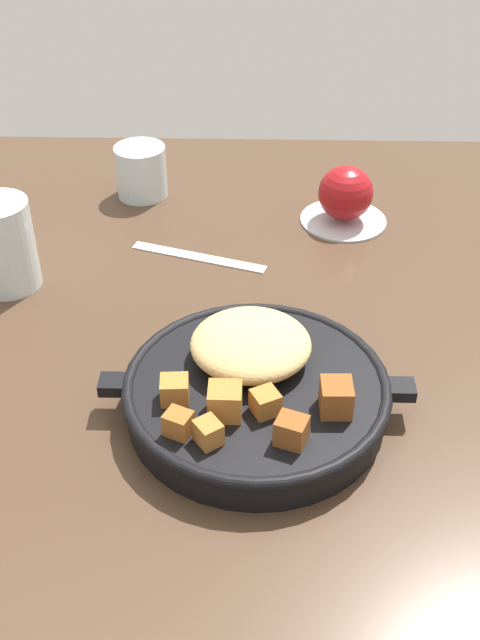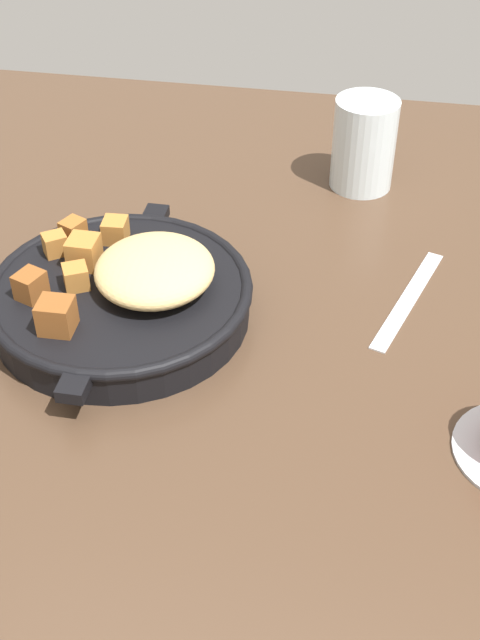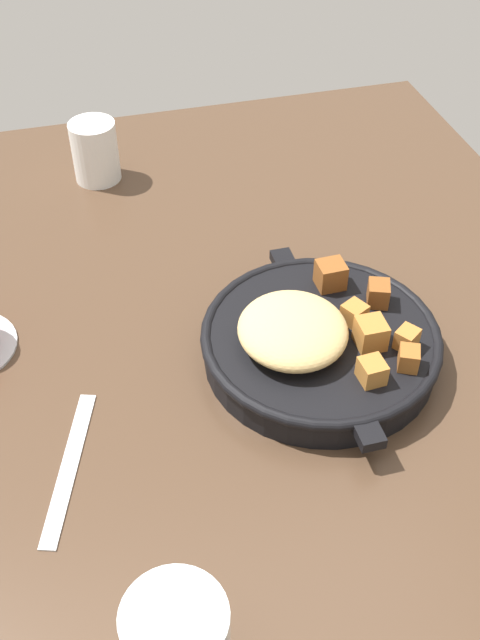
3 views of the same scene
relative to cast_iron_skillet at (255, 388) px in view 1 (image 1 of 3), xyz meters
The scene contains 7 objects.
ground_plane 13.62cm from the cast_iron_skillet, 79.21° to the left, with size 113.55×100.17×2.40cm, color #473323.
cast_iron_skillet is the anchor object (origin of this frame).
saucer_plate 38.60cm from the cast_iron_skillet, 72.68° to the left, with size 11.54×11.54×0.60cm, color #B7BABF.
red_apple 38.55cm from the cast_iron_skillet, 72.68° to the left, with size 7.25×7.25×7.25cm, color maroon.
butter_knife 28.21cm from the cast_iron_skillet, 105.20° to the left, with size 17.59×1.60×0.36cm, color silver.
water_glass_tall 36.06cm from the cast_iron_skillet, 144.65° to the left, with size 7.43×7.43×10.81cm, color silver.
water_glass_short 46.64cm from the cast_iron_skillet, 110.60° to the left, with size 7.11×7.11×7.19cm, color silver.
Camera 1 is at (-2.50, -67.78, 52.36)cm, focal length 43.65 mm.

